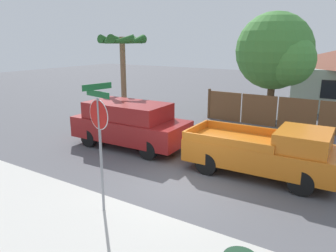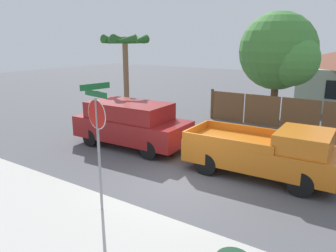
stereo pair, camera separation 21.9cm
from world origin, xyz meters
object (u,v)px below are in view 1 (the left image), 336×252
Objects in this scene: stop_sign at (99,126)px; red_suv at (130,123)px; palm_tree at (122,48)px; orange_pickup at (266,151)px; oak_tree at (277,53)px.

red_suv is at bearing 132.54° from stop_sign.
red_suv is at bearing -46.75° from palm_tree.
orange_pickup is (8.41, -2.84, -3.13)m from palm_tree.
orange_pickup is at bearing -76.11° from oak_tree.
stop_sign reaches higher than orange_pickup.
stop_sign is at bearing -53.55° from palm_tree.
red_suv is at bearing 178.31° from orange_pickup.
palm_tree is 9.41m from orange_pickup.
stop_sign is at bearing -124.12° from orange_pickup.
stop_sign is (-0.86, -12.89, -1.41)m from oak_tree.
palm_tree is at bearing 131.48° from red_suv.
palm_tree is at bearing -139.38° from oak_tree.
orange_pickup is at bearing -18.66° from palm_tree.
palm_tree is 9.40m from stop_sign.
palm_tree is 0.94× the size of red_suv.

